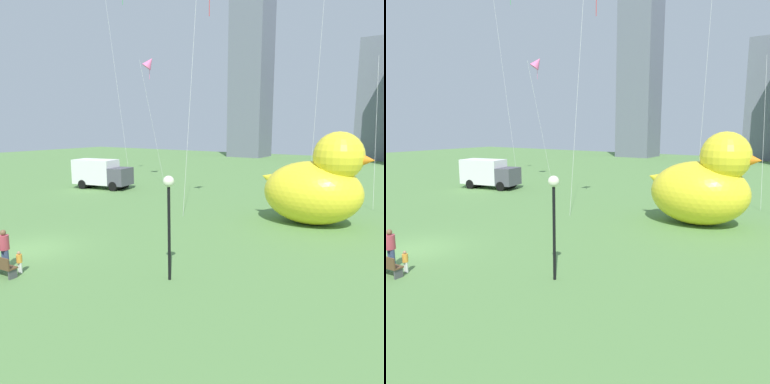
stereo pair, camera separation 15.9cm
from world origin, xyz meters
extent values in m
plane|color=#588546|center=(0.00, 0.00, 0.00)|extent=(140.00, 140.00, 0.00)
cube|color=brown|center=(2.09, -2.62, 0.42)|extent=(1.50, 0.59, 0.06)
cube|color=#47474C|center=(2.74, -2.55, 0.20)|extent=(0.12, 0.38, 0.39)
cylinder|color=#38476B|center=(1.30, -2.06, 0.42)|extent=(0.19, 0.19, 0.85)
cylinder|color=#38476B|center=(1.51, -2.06, 0.42)|extent=(0.19, 0.19, 0.85)
cylinder|color=#B23F4C|center=(1.41, -2.06, 1.17)|extent=(0.42, 0.42, 0.64)
sphere|color=brown|center=(1.41, -2.06, 1.61)|extent=(0.25, 0.25, 0.25)
cylinder|color=silver|center=(2.38, -2.04, 0.23)|extent=(0.11, 0.11, 0.47)
cylinder|color=silver|center=(2.50, -2.04, 0.23)|extent=(0.11, 0.11, 0.47)
cylinder|color=gold|center=(2.44, -2.04, 0.64)|extent=(0.23, 0.23, 0.35)
sphere|color=#A87C5B|center=(2.44, -2.04, 0.89)|extent=(0.14, 0.14, 0.14)
ellipsoid|color=yellow|center=(10.28, 12.96, 1.99)|extent=(6.10, 4.51, 3.98)
sphere|color=yellow|center=(11.74, 12.96, 4.34)|extent=(2.97, 2.97, 2.97)
cone|color=orange|center=(13.07, 12.96, 4.19)|extent=(1.34, 1.34, 1.34)
cone|color=yellow|center=(7.63, 12.96, 2.65)|extent=(1.82, 1.59, 1.91)
cylinder|color=black|center=(8.11, 0.89, 1.92)|extent=(0.12, 0.12, 3.83)
sphere|color=#EAEACC|center=(8.11, 0.89, 4.01)|extent=(0.45, 0.45, 0.45)
cube|color=white|center=(-11.83, 15.23, 1.65)|extent=(4.53, 3.09, 2.40)
cube|color=#4C4C56|center=(-9.00, 15.81, 1.29)|extent=(2.04, 2.58, 1.68)
cylinder|color=black|center=(-9.20, 15.77, 0.45)|extent=(1.36, 2.53, 0.90)
cylinder|color=black|center=(-12.68, 15.06, 0.45)|extent=(1.36, 2.53, 0.90)
cube|color=slate|center=(-16.00, 60.54, 17.47)|extent=(7.01, 6.68, 34.94)
cylinder|color=silver|center=(-8.97, 20.76, 6.39)|extent=(1.60, 1.85, 12.79)
cone|color=pink|center=(-9.87, 21.54, 12.78)|extent=(1.88, 1.81, 1.53)
cylinder|color=pink|center=(-9.87, 21.54, 11.88)|extent=(0.04, 0.04, 1.60)
cylinder|color=silver|center=(12.54, 21.41, 5.82)|extent=(1.02, 3.93, 11.64)
cylinder|color=silver|center=(2.05, 11.43, 7.44)|extent=(0.67, 2.68, 14.89)
cylinder|color=red|center=(3.38, 11.75, 13.99)|extent=(0.04, 0.04, 1.60)
cylinder|color=silver|center=(8.27, 20.33, 10.93)|extent=(0.11, 2.08, 21.85)
cylinder|color=silver|center=(-12.78, 19.62, 10.29)|extent=(2.71, 0.29, 20.58)
camera|label=1|loc=(16.71, -10.51, 6.10)|focal=34.95mm
camera|label=2|loc=(16.84, -10.42, 6.10)|focal=34.95mm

